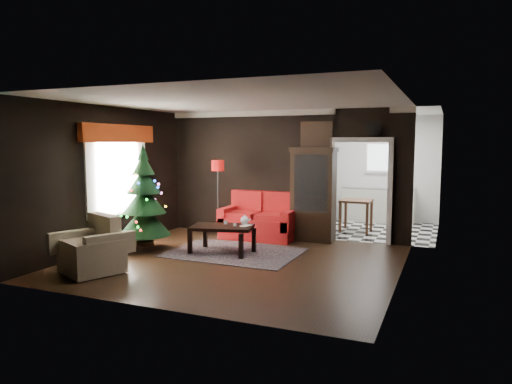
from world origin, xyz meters
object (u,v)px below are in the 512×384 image
at_px(christmas_tree, 144,197).
at_px(armchair, 92,245).
at_px(coffee_table, 222,239).
at_px(teapot, 245,220).
at_px(curio_cabinet, 313,197).
at_px(kitchen_table, 356,216).
at_px(wall_clock, 374,128).
at_px(floor_lamp, 218,200).
at_px(loveseat, 259,216).

xyz_separation_m(christmas_tree, armchair, (0.18, -1.67, -0.59)).
bearing_deg(coffee_table, teapot, 38.06).
bearing_deg(curio_cabinet, armchair, -124.33).
bearing_deg(kitchen_table, teapot, -118.16).
xyz_separation_m(coffee_table, wall_clock, (2.47, 1.96, 2.11)).
distance_m(armchair, wall_clock, 5.82).
distance_m(teapot, wall_clock, 3.24).
bearing_deg(coffee_table, wall_clock, 38.47).
bearing_deg(kitchen_table, floor_lamp, -145.18).
distance_m(loveseat, kitchen_table, 2.45).
height_order(floor_lamp, armchair, floor_lamp).
bearing_deg(curio_cabinet, loveseat, -169.17).
relative_size(curio_cabinet, coffee_table, 1.66).
relative_size(floor_lamp, armchair, 1.98).
bearing_deg(kitchen_table, wall_clock, -66.25).
height_order(floor_lamp, teapot, floor_lamp).
distance_m(armchair, coffee_table, 2.42).
height_order(loveseat, kitchen_table, loveseat).
bearing_deg(wall_clock, christmas_tree, -149.85).
height_order(coffee_table, kitchen_table, kitchen_table).
bearing_deg(curio_cabinet, teapot, -121.45).
bearing_deg(floor_lamp, teapot, -43.61).
bearing_deg(curio_cabinet, christmas_tree, -142.51).
height_order(armchair, coffee_table, armchair).
relative_size(loveseat, curio_cabinet, 0.89).
height_order(curio_cabinet, armchair, curio_cabinet).
xyz_separation_m(loveseat, christmas_tree, (-1.63, -1.91, 0.55)).
xyz_separation_m(floor_lamp, coffee_table, (0.77, -1.34, -0.56)).
xyz_separation_m(loveseat, wall_clock, (2.35, 0.40, 1.88)).
xyz_separation_m(armchair, wall_clock, (3.79, 3.98, 1.92)).
height_order(curio_cabinet, coffee_table, curio_cabinet).
xyz_separation_m(christmas_tree, teapot, (1.85, 0.62, -0.43)).
distance_m(floor_lamp, teapot, 1.56).
xyz_separation_m(coffee_table, teapot, (0.35, 0.27, 0.35)).
bearing_deg(christmas_tree, curio_cabinet, 37.49).
distance_m(loveseat, floor_lamp, 0.98).
relative_size(curio_cabinet, wall_clock, 5.94).
height_order(loveseat, wall_clock, wall_clock).
bearing_deg(floor_lamp, armchair, -99.29).
xyz_separation_m(curio_cabinet, coffee_table, (-1.27, -1.78, -0.68)).
bearing_deg(christmas_tree, loveseat, 49.58).
height_order(floor_lamp, christmas_tree, christmas_tree).
relative_size(christmas_tree, teapot, 10.26).
relative_size(armchair, wall_clock, 2.78).
relative_size(curio_cabinet, teapot, 10.23).
distance_m(christmas_tree, kitchen_table, 4.99).
height_order(loveseat, christmas_tree, christmas_tree).
xyz_separation_m(armchair, teapot, (1.67, 2.29, 0.16)).
xyz_separation_m(curio_cabinet, armchair, (-2.59, -3.80, -0.49)).
xyz_separation_m(christmas_tree, coffee_table, (1.50, 0.35, -0.78)).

